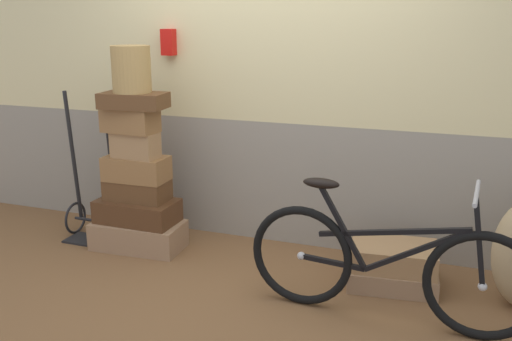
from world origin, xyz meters
TOP-DOWN VIEW (x-y plane):
  - ground at (0.00, 0.00)m, footprint 8.41×5.20m
  - station_building at (0.01, 0.85)m, footprint 6.41×0.74m
  - suitcase_0 at (-0.90, 0.25)m, footprint 0.71×0.39m
  - suitcase_1 at (-0.91, 0.27)m, footprint 0.61×0.34m
  - suitcase_2 at (-0.91, 0.29)m, footprint 0.48×0.27m
  - suitcase_3 at (-0.91, 0.29)m, footprint 0.48×0.27m
  - suitcase_4 at (-0.89, 0.26)m, footprint 0.36×0.19m
  - suitcase_5 at (-0.93, 0.27)m, footprint 0.41×0.24m
  - suitcase_6 at (-0.88, 0.25)m, footprint 0.49×0.30m
  - suitcase_7 at (1.03, 0.28)m, footprint 0.62×0.46m
  - suitcase_8 at (1.02, 0.28)m, footprint 0.59×0.43m
  - wicker_basket at (-0.89, 0.26)m, footprint 0.28×0.28m
  - luggage_trolley at (-1.35, 0.32)m, footprint 0.43×0.35m
  - bicycle at (1.03, -0.19)m, footprint 1.68×0.46m

SIDE VIEW (x-z plane):
  - ground at x=0.00m, z-range -0.06..0.00m
  - suitcase_7 at x=1.03m, z-range 0.00..0.13m
  - suitcase_0 at x=-0.90m, z-range 0.00..0.21m
  - suitcase_8 at x=1.02m, z-range 0.13..0.29m
  - luggage_trolley at x=-1.35m, z-range -0.32..0.87m
  - suitcase_1 at x=-0.91m, z-range 0.21..0.38m
  - bicycle at x=1.03m, z-range -0.08..0.77m
  - suitcase_2 at x=-0.91m, z-range 0.38..0.54m
  - suitcase_3 at x=-0.91m, z-range 0.54..0.72m
  - suitcase_4 at x=-0.89m, z-range 0.72..0.91m
  - suitcase_5 at x=-0.93m, z-range 0.91..1.09m
  - suitcase_6 at x=-0.88m, z-range 1.09..1.21m
  - wicker_basket at x=-0.89m, z-range 1.21..1.54m
  - station_building at x=0.01m, z-range 0.00..3.05m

